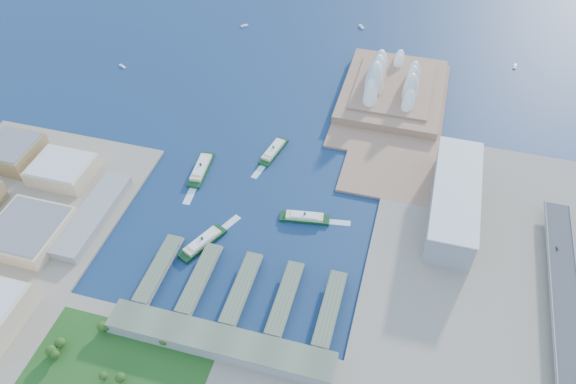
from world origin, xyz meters
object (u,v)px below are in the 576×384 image
(car_c, at_px, (557,248))
(opera_house, at_px, (395,75))
(ferry_a, at_px, (201,167))
(ferry_d, at_px, (305,216))
(toaster_building, at_px, (454,200))
(ferry_c, at_px, (202,241))
(ferry_b, at_px, (273,150))

(car_c, bearing_deg, opera_house, -50.90)
(ferry_a, height_order, ferry_d, ferry_a)
(car_c, bearing_deg, ferry_a, -4.04)
(toaster_building, bearing_deg, ferry_d, -161.38)
(opera_house, bearing_deg, car_c, -50.90)
(ferry_c, distance_m, ferry_d, 109.07)
(toaster_building, height_order, car_c, toaster_building)
(opera_house, xyz_separation_m, ferry_c, (-147.95, -310.55, -26.74))
(opera_house, distance_m, car_c, 303.33)
(ferry_c, height_order, ferry_d, ferry_c)
(ferry_d, bearing_deg, ferry_a, 64.23)
(opera_house, relative_size, ferry_b, 3.39)
(toaster_building, distance_m, car_c, 107.03)
(ferry_b, height_order, ferry_d, ferry_b)
(toaster_building, bearing_deg, car_c, -19.15)
(ferry_a, bearing_deg, ferry_d, -21.41)
(ferry_a, bearing_deg, opera_house, 43.47)
(toaster_building, xyz_separation_m, ferry_a, (-280.52, -8.10, -14.89))
(toaster_building, relative_size, ferry_b, 2.92)
(opera_house, relative_size, ferry_d, 3.44)
(ferry_d, xyz_separation_m, car_c, (248.44, 14.62, 10.62))
(opera_house, distance_m, ferry_d, 257.63)
(ferry_c, bearing_deg, ferry_b, -74.92)
(opera_house, xyz_separation_m, toaster_building, (90.00, -200.00, -11.50))
(ferry_c, bearing_deg, ferry_a, -41.98)
(opera_house, relative_size, car_c, 36.67)
(toaster_building, xyz_separation_m, ferry_b, (-209.56, 44.54, -15.48))
(ferry_b, relative_size, ferry_c, 0.95)
(opera_house, xyz_separation_m, ferry_d, (-57.44, -249.69, -27.06))
(ferry_a, distance_m, ferry_b, 88.35)
(toaster_building, xyz_separation_m, ferry_d, (-147.44, -49.69, -15.56))
(car_c, bearing_deg, ferry_d, 3.37)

